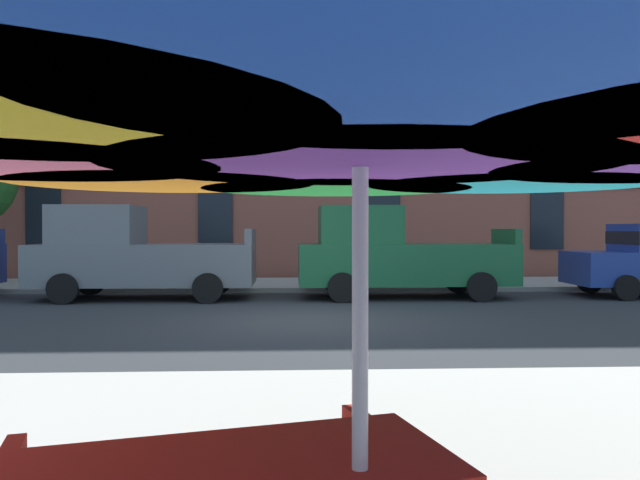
{
  "coord_description": "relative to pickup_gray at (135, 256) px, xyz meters",
  "views": [
    {
      "loc": [
        -0.29,
        -11.26,
        1.64
      ],
      "look_at": [
        0.38,
        3.2,
        1.4
      ],
      "focal_mm": 35.22,
      "sensor_mm": 36.0,
      "label": 1
    }
  ],
  "objects": [
    {
      "name": "ground_plane",
      "position": [
        3.96,
        -3.7,
        -1.03
      ],
      "size": [
        120.0,
        120.0,
        0.0
      ],
      "primitive_type": "plane",
      "color": "#2D3033"
    },
    {
      "name": "sidewalk_far",
      "position": [
        3.96,
        3.1,
        -0.97
      ],
      "size": [
        56.0,
        3.6,
        0.12
      ],
      "primitive_type": "cube",
      "color": "#9E998E",
      "rests_on": "ground"
    },
    {
      "name": "apartment_building",
      "position": [
        3.96,
        11.29,
        8.57
      ],
      "size": [
        43.33,
        12.08,
        19.2
      ],
      "color": "#934C3D",
      "rests_on": "ground"
    },
    {
      "name": "pickup_gray",
      "position": [
        0.0,
        0.0,
        0.0
      ],
      "size": [
        5.1,
        2.12,
        2.2
      ],
      "color": "slate",
      "rests_on": "ground"
    },
    {
      "name": "pickup_green",
      "position": [
        6.17,
        0.0,
        0.0
      ],
      "size": [
        5.1,
        2.12,
        2.2
      ],
      "color": "#195933",
      "rests_on": "ground"
    },
    {
      "name": "patio_umbrella",
      "position": [
        3.92,
        -12.7,
        1.05
      ],
      "size": [
        3.99,
        3.99,
        2.36
      ],
      "color": "silver",
      "rests_on": "ground"
    }
  ]
}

